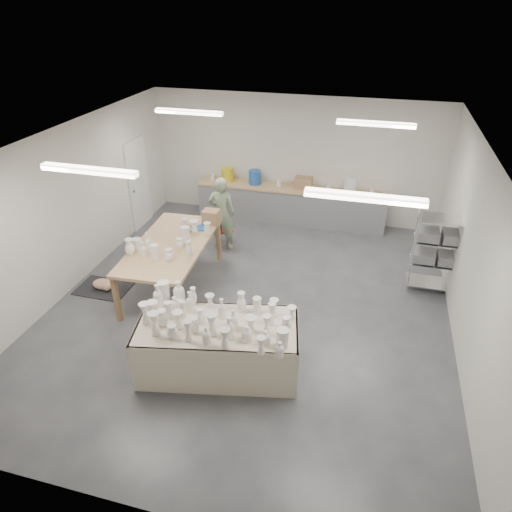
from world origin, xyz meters
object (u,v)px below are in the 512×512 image
(drying_table, at_px, (217,344))
(work_table, at_px, (174,243))
(red_stool, at_px, (227,231))
(potter, at_px, (222,214))

(drying_table, height_order, work_table, work_table)
(drying_table, bearing_deg, red_stool, 94.77)
(drying_table, relative_size, work_table, 0.97)
(drying_table, relative_size, potter, 1.52)
(red_stool, bearing_deg, drying_table, -73.84)
(red_stool, bearing_deg, potter, -90.00)
(drying_table, bearing_deg, potter, 95.90)
(potter, bearing_deg, drying_table, 106.94)
(work_table, relative_size, potter, 1.57)
(potter, bearing_deg, red_stool, -90.35)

